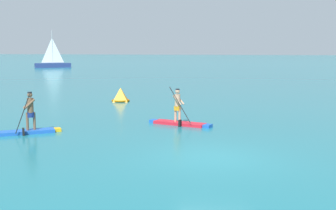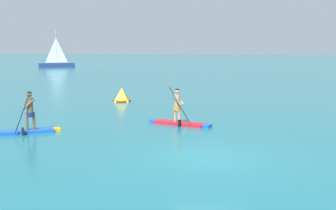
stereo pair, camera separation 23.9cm
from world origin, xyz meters
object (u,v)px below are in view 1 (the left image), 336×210
(paddleboarder_near_left, at_px, (27,125))
(race_marker_buoy, at_px, (121,96))
(paddleboarder_mid_center, at_px, (179,118))
(sailboat_left_horizon, at_px, (53,64))

(paddleboarder_near_left, xyz_separation_m, race_marker_buoy, (0.36, 11.40, 0.05))
(paddleboarder_mid_center, height_order, sailboat_left_horizon, sailboat_left_horizon)
(paddleboarder_near_left, xyz_separation_m, sailboat_left_horizon, (-28.10, 57.58, 0.37))
(paddleboarder_near_left, bearing_deg, paddleboarder_mid_center, 174.86)
(paddleboarder_mid_center, xyz_separation_m, race_marker_buoy, (-5.57, 8.02, 0.09))
(paddleboarder_near_left, relative_size, sailboat_left_horizon, 0.38)
(paddleboarder_near_left, bearing_deg, race_marker_buoy, -126.60)
(paddleboarder_near_left, height_order, paddleboarder_mid_center, paddleboarder_mid_center)
(paddleboarder_near_left, height_order, race_marker_buoy, paddleboarder_near_left)
(race_marker_buoy, relative_size, sailboat_left_horizon, 0.20)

